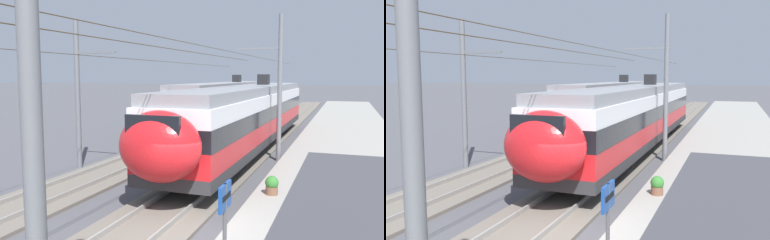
{
  "view_description": "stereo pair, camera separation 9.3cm",
  "coord_description": "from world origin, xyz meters",
  "views": [
    {
      "loc": [
        -10.25,
        -3.89,
        4.45
      ],
      "look_at": [
        7.42,
        2.81,
        2.4
      ],
      "focal_mm": 38.16,
      "sensor_mm": 36.0,
      "label": 1
    },
    {
      "loc": [
        -10.22,
        -3.98,
        4.45
      ],
      "look_at": [
        7.42,
        2.81,
        2.4
      ],
      "focal_mm": 38.16,
      "sensor_mm": 36.0,
      "label": 2
    }
  ],
  "objects": [
    {
      "name": "potted_plant_platform_edge",
      "position": [
        3.61,
        -1.59,
        0.7
      ],
      "size": [
        0.46,
        0.46,
        0.66
      ],
      "color": "brown",
      "rests_on": "platform_slab"
    },
    {
      "name": "catenary_mast_mid",
      "position": [
        11.08,
        -0.5,
        3.98
      ],
      "size": [
        39.04,
        2.39,
        7.58
      ],
      "color": "slate",
      "rests_on": "ground"
    },
    {
      "name": "train_far_track",
      "position": [
        24.56,
        6.17,
        2.22
      ],
      "size": [
        24.08,
        2.97,
        4.27
      ],
      "color": "#2D2D30",
      "rests_on": "track_far"
    },
    {
      "name": "catenary_mast_far_side",
      "position": [
        6.04,
        7.99,
        3.74
      ],
      "size": [
        39.04,
        2.27,
        7.11
      ],
      "color": "slate",
      "rests_on": "ground"
    },
    {
      "name": "track_far",
      "position": [
        0.0,
        6.17,
        0.07
      ],
      "size": [
        120.0,
        3.0,
        0.28
      ],
      "color": "#6B6359",
      "rests_on": "ground"
    },
    {
      "name": "ground_plane",
      "position": [
        0.0,
        0.0,
        0.0
      ],
      "size": [
        400.0,
        400.0,
        0.0
      ],
      "primitive_type": "plane",
      "color": "#4C4C51"
    },
    {
      "name": "track_near",
      "position": [
        0.0,
        1.44,
        0.07
      ],
      "size": [
        120.0,
        3.0,
        0.28
      ],
      "color": "#6B6359",
      "rests_on": "ground"
    },
    {
      "name": "train_near_platform",
      "position": [
        13.28,
        1.44,
        2.22
      ],
      "size": [
        26.09,
        2.99,
        4.27
      ],
      "color": "#2D2D30",
      "rests_on": "track_near"
    },
    {
      "name": "catenary_mast_west",
      "position": [
        -6.7,
        -0.5,
        3.92
      ],
      "size": [
        39.04,
        2.39,
        7.51
      ],
      "color": "slate",
      "rests_on": "ground"
    },
    {
      "name": "platform_sign",
      "position": [
        -2.96,
        -1.8,
        1.87
      ],
      "size": [
        0.7,
        0.08,
        2.06
      ],
      "color": "#59595B",
      "rests_on": "platform_slab"
    }
  ]
}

